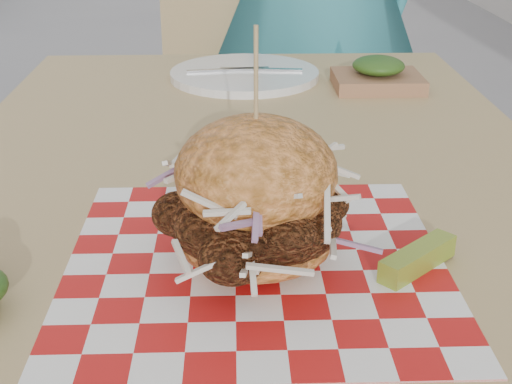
% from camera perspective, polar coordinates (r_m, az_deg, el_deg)
% --- Properties ---
extents(patio_table, '(0.80, 1.20, 0.75)m').
position_cam_1_polar(patio_table, '(0.96, -0.44, -1.97)').
color(patio_table, tan).
rests_on(patio_table, ground).
extents(patio_chair, '(0.51, 0.52, 0.95)m').
position_cam_1_polar(patio_chair, '(1.84, -0.40, 7.16)').
color(patio_chair, tan).
rests_on(patio_chair, ground).
extents(paper_liner, '(0.36, 0.36, 0.00)m').
position_cam_1_polar(paper_liner, '(0.69, 0.00, -5.64)').
color(paper_liner, red).
rests_on(paper_liner, patio_table).
extents(sandwich, '(0.20, 0.20, 0.23)m').
position_cam_1_polar(sandwich, '(0.66, -0.00, -0.84)').
color(sandwich, orange).
rests_on(sandwich, paper_liner).
extents(pickle_spear, '(0.09, 0.08, 0.02)m').
position_cam_1_polar(pickle_spear, '(0.69, 12.82, -5.20)').
color(pickle_spear, olive).
rests_on(pickle_spear, paper_liner).
extents(place_setting, '(0.27, 0.27, 0.02)m').
position_cam_1_polar(place_setting, '(1.31, -0.92, 9.39)').
color(place_setting, white).
rests_on(place_setting, patio_table).
extents(kraft_tray, '(0.15, 0.12, 0.06)m').
position_cam_1_polar(kraft_tray, '(1.26, 9.72, 9.18)').
color(kraft_tray, '#956543').
rests_on(kraft_tray, patio_table).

